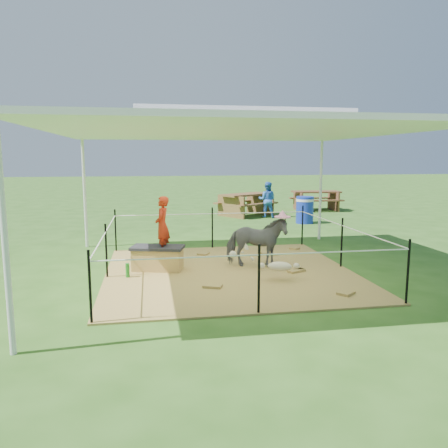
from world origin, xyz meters
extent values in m
plane|color=#2D5919|center=(0.00, 0.00, 0.00)|extent=(90.00, 90.00, 0.00)
cube|color=brown|center=(0.00, 0.00, 0.01)|extent=(4.60, 4.60, 0.03)
cylinder|color=silver|center=(-3.00, 3.00, 1.30)|extent=(0.07, 0.07, 2.60)
cylinder|color=silver|center=(3.00, 3.00, 1.30)|extent=(0.07, 0.07, 2.60)
cylinder|color=silver|center=(-3.00, -3.00, 1.30)|extent=(0.07, 0.07, 2.60)
cube|color=white|center=(0.00, 0.00, 2.64)|extent=(6.30, 6.30, 0.08)
cube|color=white|center=(0.00, 0.00, 2.79)|extent=(3.30, 3.30, 0.22)
cylinder|color=black|center=(-2.25, 2.25, 0.50)|extent=(0.04, 0.04, 1.00)
cylinder|color=black|center=(0.00, 2.25, 0.50)|extent=(0.04, 0.04, 1.00)
cylinder|color=black|center=(2.25, 2.25, 0.50)|extent=(0.04, 0.04, 1.00)
cylinder|color=black|center=(-2.25, 0.00, 0.50)|extent=(0.04, 0.04, 1.00)
cylinder|color=black|center=(2.25, 0.00, 0.50)|extent=(0.04, 0.04, 1.00)
cylinder|color=black|center=(-2.25, -2.25, 0.50)|extent=(0.04, 0.04, 1.00)
cylinder|color=black|center=(0.00, -2.25, 0.50)|extent=(0.04, 0.04, 1.00)
cylinder|color=black|center=(2.25, -2.25, 0.50)|extent=(0.04, 0.04, 1.00)
cylinder|color=white|center=(0.00, 2.25, 0.85)|extent=(4.50, 0.02, 0.02)
cylinder|color=white|center=(0.00, -2.25, 0.85)|extent=(4.50, 0.02, 0.02)
cylinder|color=white|center=(2.25, 0.00, 0.85)|extent=(0.02, 4.50, 0.02)
cylinder|color=white|center=(-2.25, 0.00, 0.85)|extent=(0.02, 4.50, 0.02)
cube|color=#A47C3B|center=(-1.33, 0.36, 0.23)|extent=(1.01, 0.69, 0.41)
cube|color=black|center=(-1.33, 0.36, 0.47)|extent=(1.08, 0.75, 0.05)
imported|color=#B22611|center=(-1.23, 0.36, 0.99)|extent=(0.36, 0.46, 1.11)
cylinder|color=#1B7D1E|center=(-1.88, -0.09, 0.16)|extent=(0.09, 0.09, 0.26)
imported|color=#4D4C51|center=(0.58, 0.25, 0.53)|extent=(1.28, 0.81, 1.00)
cylinder|color=pink|center=(0.58, 0.25, 1.10)|extent=(0.31, 0.31, 0.14)
cylinder|color=#1730AD|center=(3.63, 5.83, 0.44)|extent=(0.70, 0.70, 0.89)
cube|color=#57321E|center=(2.12, 8.07, 0.42)|extent=(2.46, 2.29, 0.83)
cube|color=brown|center=(5.33, 9.18, 0.40)|extent=(2.05, 1.56, 0.81)
imported|color=#3877D3|center=(2.77, 7.42, 0.65)|extent=(0.77, 0.69, 1.30)
camera|label=1|loc=(-1.46, -7.92, 2.17)|focal=35.00mm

